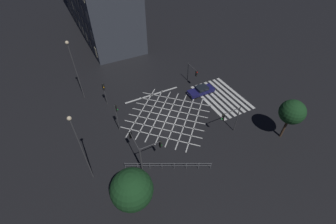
# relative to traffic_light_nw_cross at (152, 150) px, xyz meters

# --- Properties ---
(ground_plane) EXTENTS (200.00, 200.00, 0.00)m
(ground_plane) POSITION_rel_traffic_light_nw_cross_xyz_m (6.56, -5.37, -2.77)
(ground_plane) COLOR black
(road_markings) EXTENTS (13.84, 19.52, 0.01)m
(road_markings) POSITION_rel_traffic_light_nw_cross_xyz_m (6.84, -10.82, -2.76)
(road_markings) COLOR silver
(road_markings) RESTS_ON ground_plane
(traffic_light_nw_cross) EXTENTS (0.36, 2.65, 3.75)m
(traffic_light_nw_cross) POSITION_rel_traffic_light_nw_cross_xyz_m (0.00, 0.00, 0.00)
(traffic_light_nw_cross) COLOR #424244
(traffic_light_nw_cross) RESTS_ON ground_plane
(traffic_light_ne_main) EXTENTS (0.39, 0.36, 3.70)m
(traffic_light_ne_main) POSITION_rel_traffic_light_nw_cross_xyz_m (13.37, 1.67, -0.12)
(traffic_light_ne_main) COLOR #424244
(traffic_light_ne_main) RESTS_ON ground_plane
(traffic_light_nw_main) EXTENTS (3.18, 0.36, 3.74)m
(traffic_light_nw_main) POSITION_rel_traffic_light_nw_cross_xyz_m (1.57, 1.48, 0.02)
(traffic_light_nw_main) COLOR #424244
(traffic_light_nw_main) RESTS_ON ground_plane
(traffic_light_se_main) EXTENTS (2.82, 0.36, 3.42)m
(traffic_light_se_main) POSITION_rel_traffic_light_nw_cross_xyz_m (11.61, -12.62, -0.24)
(traffic_light_se_main) COLOR #424244
(traffic_light_se_main) RESTS_ON ground_plane
(traffic_light_median_north) EXTENTS (0.36, 0.39, 4.45)m
(traffic_light_median_north) POSITION_rel_traffic_light_nw_cross_xyz_m (7.13, 1.69, 0.40)
(traffic_light_median_north) COLOR #424244
(traffic_light_median_north) RESTS_ON ground_plane
(traffic_light_sw_cross) EXTENTS (0.36, 2.81, 4.28)m
(traffic_light_sw_cross) POSITION_rel_traffic_light_nw_cross_xyz_m (-0.11, -10.57, 0.39)
(traffic_light_sw_cross) COLOR #424244
(traffic_light_sw_cross) RESTS_ON ground_plane
(street_lamp_east) EXTENTS (0.49, 0.49, 9.50)m
(street_lamp_east) POSITION_rel_traffic_light_nw_cross_xyz_m (16.61, 4.49, 3.62)
(street_lamp_east) COLOR #424244
(street_lamp_east) RESTS_ON ground_plane
(street_lamp_west) EXTENTS (0.40, 0.40, 9.38)m
(street_lamp_west) POSITION_rel_traffic_light_nw_cross_xyz_m (1.60, 6.72, 3.02)
(street_lamp_west) COLOR #424244
(street_lamp_west) RESTS_ON ground_plane
(street_tree_near) EXTENTS (3.05, 3.05, 5.87)m
(street_tree_near) POSITION_rel_traffic_light_nw_cross_xyz_m (-3.77, -16.81, 1.55)
(street_tree_near) COLOR #473323
(street_tree_near) RESTS_ON ground_plane
(street_tree_far) EXTENTS (3.92, 3.92, 5.82)m
(street_tree_far) POSITION_rel_traffic_light_nw_cross_xyz_m (-4.03, 3.78, 1.08)
(street_tree_far) COLOR #473323
(street_tree_far) RESTS_ON ground_plane
(waiting_car) EXTENTS (1.71, 4.42, 1.28)m
(waiting_car) POSITION_rel_traffic_light_nw_cross_xyz_m (8.86, -12.61, -2.16)
(waiting_car) COLOR #191951
(waiting_car) RESTS_ON ground_plane
(pedestrian_railing) EXTENTS (4.60, 8.79, 1.05)m
(pedestrian_railing) POSITION_rel_traffic_light_nw_cross_xyz_m (-1.34, -1.26, -2.10)
(pedestrian_railing) COLOR gray
(pedestrian_railing) RESTS_ON ground_plane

